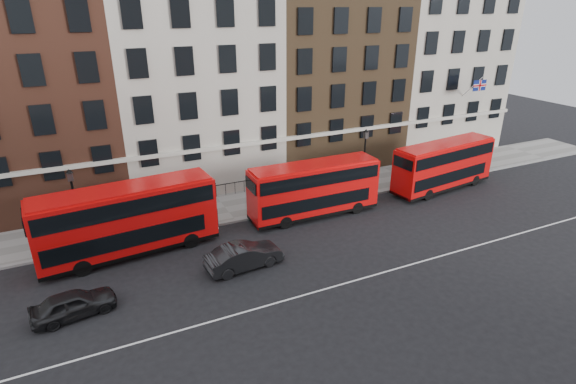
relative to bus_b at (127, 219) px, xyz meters
name	(u,v)px	position (x,y,z in m)	size (l,w,h in m)	color
ground	(281,278)	(7.37, -6.57, -2.42)	(120.00, 120.00, 0.00)	black
pavement	(225,208)	(7.37, 3.93, -2.34)	(80.00, 5.00, 0.15)	slate
kerb	(235,221)	(7.37, 1.43, -2.34)	(80.00, 0.30, 0.16)	gray
road_centre_line	(296,297)	(7.37, -8.57, -2.41)	(70.00, 0.12, 0.01)	white
building_terrace	(187,61)	(7.06, 11.31, 7.82)	(64.00, 11.95, 22.00)	#BDB8A4
bus_b	(127,219)	(0.00, 0.00, 0.00)	(10.92, 3.54, 4.51)	red
bus_c	(314,188)	(12.97, 0.00, -0.23)	(9.76, 2.46, 4.09)	red
bus_d	(443,165)	(25.24, 0.00, -0.22)	(9.96, 3.55, 4.10)	red
car_rear	(74,304)	(-3.41, -5.15, -1.73)	(1.63, 4.04, 1.38)	#242527
car_front	(244,256)	(5.89, -4.55, -1.65)	(1.62, 4.64, 1.53)	black
lamp_post_left	(76,205)	(-2.71, 1.91, 0.66)	(0.44, 0.44, 5.33)	black
lamp_post_right	(364,158)	(18.73, 2.12, 0.66)	(0.44, 0.44, 5.33)	black
traffic_light	(468,150)	(29.53, 1.53, 0.03)	(0.25, 0.45, 3.27)	black
iron_railings	(216,191)	(7.37, 6.13, -1.77)	(6.60, 0.06, 1.00)	black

